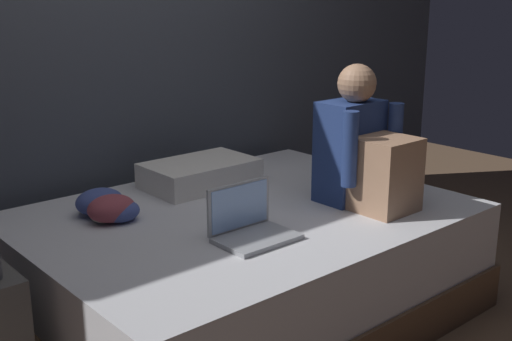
% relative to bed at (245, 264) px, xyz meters
% --- Properties ---
extents(wall_back, '(5.60, 0.10, 2.70)m').
position_rel_bed_xyz_m(wall_back, '(-0.20, 0.90, 1.09)').
color(wall_back, '#424751').
rests_on(wall_back, ground_plane).
extents(bed, '(2.00, 1.50, 0.53)m').
position_rel_bed_xyz_m(bed, '(0.00, 0.00, 0.00)').
color(bed, brown).
rests_on(bed, ground_plane).
extents(person_sitting, '(0.39, 0.44, 0.66)m').
position_rel_bed_xyz_m(person_sitting, '(0.48, -0.29, 0.52)').
color(person_sitting, navy).
rests_on(person_sitting, bed).
extents(laptop, '(0.32, 0.23, 0.22)m').
position_rel_bed_xyz_m(laptop, '(-0.21, -0.28, 0.32)').
color(laptop, '#9EA0A5').
rests_on(laptop, bed).
extents(pillow, '(0.56, 0.36, 0.13)m').
position_rel_bed_xyz_m(pillow, '(0.08, 0.45, 0.33)').
color(pillow, silver).
rests_on(pillow, bed).
extents(clothes_pile, '(0.22, 0.31, 0.12)m').
position_rel_bed_xyz_m(clothes_pile, '(-0.53, 0.30, 0.32)').
color(clothes_pile, '#3D4C8E').
rests_on(clothes_pile, bed).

